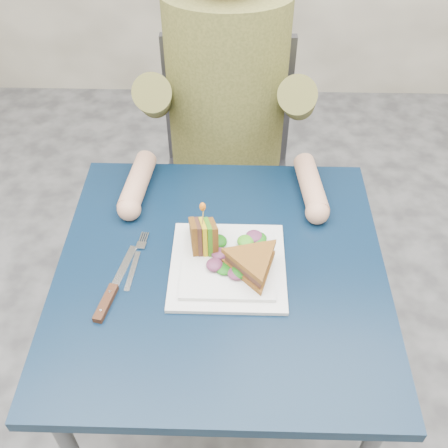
{
  "coord_description": "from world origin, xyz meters",
  "views": [
    {
      "loc": [
        0.03,
        -0.77,
        1.64
      ],
      "look_at": [
        0.01,
        0.05,
        0.82
      ],
      "focal_mm": 42.0,
      "sensor_mm": 36.0,
      "label": 1
    }
  ],
  "objects_px": {
    "table": "(221,290)",
    "diner": "(227,76)",
    "sandwich_flat": "(253,263)",
    "chair": "(227,158)",
    "plate": "(228,265)",
    "sandwich_upright": "(204,236)",
    "knife": "(109,296)",
    "fork": "(136,262)"
  },
  "relations": [
    {
      "from": "chair",
      "to": "sandwich_flat",
      "type": "bearing_deg",
      "value": -83.99
    },
    {
      "from": "diner",
      "to": "fork",
      "type": "height_order",
      "value": "diner"
    },
    {
      "from": "sandwich_upright",
      "to": "knife",
      "type": "height_order",
      "value": "sandwich_upright"
    },
    {
      "from": "sandwich_flat",
      "to": "sandwich_upright",
      "type": "xyz_separation_m",
      "value": [
        -0.11,
        0.07,
        0.01
      ]
    },
    {
      "from": "diner",
      "to": "sandwich_flat",
      "type": "relative_size",
      "value": 3.62
    },
    {
      "from": "table",
      "to": "sandwich_flat",
      "type": "height_order",
      "value": "sandwich_flat"
    },
    {
      "from": "sandwich_flat",
      "to": "knife",
      "type": "bearing_deg",
      "value": -167.76
    },
    {
      "from": "diner",
      "to": "table",
      "type": "bearing_deg",
      "value": -90.0
    },
    {
      "from": "sandwich_flat",
      "to": "fork",
      "type": "height_order",
      "value": "sandwich_flat"
    },
    {
      "from": "chair",
      "to": "diner",
      "type": "distance_m",
      "value": 0.39
    },
    {
      "from": "chair",
      "to": "knife",
      "type": "distance_m",
      "value": 0.8
    },
    {
      "from": "table",
      "to": "sandwich_flat",
      "type": "xyz_separation_m",
      "value": [
        0.07,
        -0.02,
        0.12
      ]
    },
    {
      "from": "fork",
      "to": "knife",
      "type": "distance_m",
      "value": 0.11
    },
    {
      "from": "chair",
      "to": "diner",
      "type": "relative_size",
      "value": 1.25
    },
    {
      "from": "fork",
      "to": "knife",
      "type": "xyz_separation_m",
      "value": [
        -0.04,
        -0.1,
        0.0
      ]
    },
    {
      "from": "sandwich_upright",
      "to": "fork",
      "type": "bearing_deg",
      "value": -167.35
    },
    {
      "from": "table",
      "to": "chair",
      "type": "relative_size",
      "value": 0.81
    },
    {
      "from": "chair",
      "to": "plate",
      "type": "bearing_deg",
      "value": -88.6
    },
    {
      "from": "fork",
      "to": "chair",
      "type": "bearing_deg",
      "value": 72.88
    },
    {
      "from": "diner",
      "to": "chair",
      "type": "bearing_deg",
      "value": 90.0
    },
    {
      "from": "table",
      "to": "chair",
      "type": "bearing_deg",
      "value": 90.0
    },
    {
      "from": "table",
      "to": "fork",
      "type": "relative_size",
      "value": 4.18
    },
    {
      "from": "plate",
      "to": "sandwich_flat",
      "type": "height_order",
      "value": "sandwich_flat"
    },
    {
      "from": "diner",
      "to": "knife",
      "type": "bearing_deg",
      "value": -110.77
    },
    {
      "from": "chair",
      "to": "fork",
      "type": "distance_m",
      "value": 0.69
    },
    {
      "from": "chair",
      "to": "sandwich_upright",
      "type": "bearing_deg",
      "value": -93.8
    },
    {
      "from": "sandwich_flat",
      "to": "knife",
      "type": "height_order",
      "value": "sandwich_flat"
    },
    {
      "from": "table",
      "to": "diner",
      "type": "relative_size",
      "value": 1.01
    },
    {
      "from": "plate",
      "to": "sandwich_flat",
      "type": "distance_m",
      "value": 0.07
    },
    {
      "from": "table",
      "to": "knife",
      "type": "height_order",
      "value": "knife"
    },
    {
      "from": "diner",
      "to": "sandwich_flat",
      "type": "height_order",
      "value": "diner"
    },
    {
      "from": "fork",
      "to": "knife",
      "type": "height_order",
      "value": "knife"
    },
    {
      "from": "plate",
      "to": "sandwich_flat",
      "type": "relative_size",
      "value": 1.26
    },
    {
      "from": "chair",
      "to": "fork",
      "type": "xyz_separation_m",
      "value": [
        -0.2,
        -0.64,
        0.19
      ]
    },
    {
      "from": "plate",
      "to": "fork",
      "type": "height_order",
      "value": "plate"
    },
    {
      "from": "sandwich_upright",
      "to": "plate",
      "type": "bearing_deg",
      "value": -38.87
    },
    {
      "from": "table",
      "to": "plate",
      "type": "xyz_separation_m",
      "value": [
        0.02,
        0.0,
        0.09
      ]
    },
    {
      "from": "table",
      "to": "plate",
      "type": "distance_m",
      "value": 0.09
    },
    {
      "from": "table",
      "to": "sandwich_upright",
      "type": "xyz_separation_m",
      "value": [
        -0.04,
        0.05,
        0.13
      ]
    },
    {
      "from": "table",
      "to": "diner",
      "type": "height_order",
      "value": "diner"
    },
    {
      "from": "sandwich_upright",
      "to": "table",
      "type": "bearing_deg",
      "value": -49.43
    },
    {
      "from": "plate",
      "to": "fork",
      "type": "relative_size",
      "value": 1.45
    }
  ]
}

